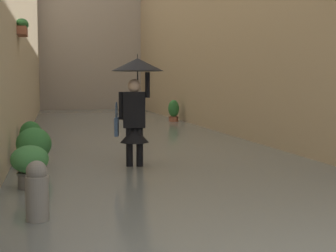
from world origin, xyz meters
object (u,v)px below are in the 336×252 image
Objects in this scene: person_wading at (136,94)px; potted_plant_far_right at (34,148)px; mooring_bollard at (37,198)px; potted_plant_mid_left at (174,112)px; potted_plant_mid_right at (30,167)px; potted_plant_near_right at (31,139)px.

person_wading is 1.99m from potted_plant_far_right.
mooring_bollard is at bearing 92.83° from potted_plant_far_right.
person_wading is 9.79m from potted_plant_mid_left.
person_wading is at bearing -117.71° from mooring_bollard.
potted_plant_far_right is 1.07× the size of mooring_bollard.
mooring_bollard reaches higher than potted_plant_mid_right.
potted_plant_near_right is 1.03× the size of mooring_bollard.
potted_plant_mid_left is at bearing -108.11° from person_wading.
potted_plant_far_right is at bearing -87.17° from mooring_bollard.
person_wading is 2.18× the size of potted_plant_mid_left.
person_wading reaches higher than potted_plant_far_right.
potted_plant_near_right is at bearing -87.58° from potted_plant_mid_right.
potted_plant_far_right is (-0.14, 1.81, 0.04)m from potted_plant_near_right.
potted_plant_mid_left is 1.22× the size of mooring_bollard.
potted_plant_near_right is 1.81m from potted_plant_far_right.
potted_plant_mid_right is 0.92× the size of potted_plant_near_right.
person_wading is 3.54m from mooring_bollard.
potted_plant_mid_left reaches higher than mooring_bollard.
mooring_bollard is (4.60, 12.26, -0.11)m from potted_plant_mid_left.
potted_plant_far_right is (4.76, 8.99, -0.02)m from potted_plant_mid_left.
potted_plant_near_right is 0.97× the size of potted_plant_far_right.
potted_plant_mid_left is 10.17m from potted_plant_far_right.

